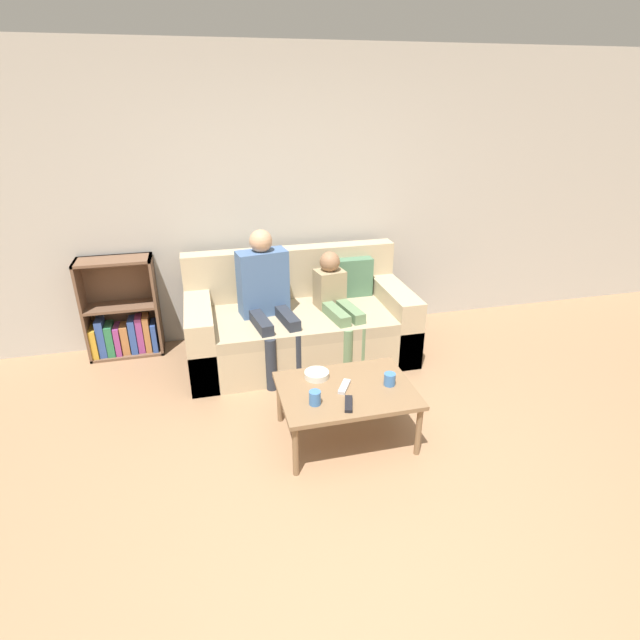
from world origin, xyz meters
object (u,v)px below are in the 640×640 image
at_px(tv_remote_1, 344,387).
at_px(tv_remote_0, 349,404).
at_px(bookshelf, 122,319).
at_px(snack_bowl, 317,375).
at_px(person_child, 337,301).
at_px(cup_near, 390,379).
at_px(cup_far, 315,398).
at_px(person_adult, 266,291).
at_px(coffee_table, 346,393).
at_px(couch, 300,324).

bearing_deg(tv_remote_1, tv_remote_0, -68.39).
height_order(bookshelf, snack_bowl, bookshelf).
bearing_deg(person_child, cup_near, -97.03).
xyz_separation_m(bookshelf, tv_remote_1, (1.60, -1.68, 0.07)).
relative_size(cup_far, tv_remote_1, 0.54).
bearing_deg(bookshelf, person_adult, -22.27).
bearing_deg(person_child, coffee_table, -112.04).
height_order(cup_near, cup_far, cup_far).
height_order(couch, snack_bowl, couch).
height_order(bookshelf, tv_remote_1, bookshelf).
relative_size(bookshelf, snack_bowl, 5.31).
distance_m(person_adult, cup_far, 1.33).
bearing_deg(person_adult, cup_near, -70.66).
distance_m(couch, coffee_table, 1.27).
xyz_separation_m(cup_far, tv_remote_0, (0.20, -0.07, -0.04)).
bearing_deg(tv_remote_0, bookshelf, 147.04).
bearing_deg(tv_remote_0, tv_remote_1, 98.43).
distance_m(tv_remote_0, snack_bowl, 0.40).
xyz_separation_m(person_adult, tv_remote_0, (0.31, -1.37, -0.28)).
distance_m(couch, tv_remote_1, 1.26).
height_order(coffee_table, person_adult, person_adult).
relative_size(coffee_table, snack_bowl, 5.27).
bearing_deg(snack_bowl, cup_near, -24.91).
distance_m(couch, tv_remote_0, 1.46).
bearing_deg(person_child, couch, 143.93).
bearing_deg(person_adult, couch, 7.31).
relative_size(person_child, tv_remote_0, 5.41).
height_order(cup_far, tv_remote_0, cup_far).
xyz_separation_m(person_adult, tv_remote_1, (0.35, -1.17, -0.28)).
bearing_deg(snack_bowl, cup_far, -105.53).
bearing_deg(cup_far, person_child, 68.40).
height_order(coffee_table, person_child, person_child).
xyz_separation_m(person_adult, person_child, (0.60, -0.06, -0.13)).
distance_m(person_adult, snack_bowl, 1.04).
bearing_deg(coffee_table, snack_bowl, 130.60).
height_order(person_adult, cup_far, person_adult).
distance_m(tv_remote_1, snack_bowl, 0.23).
height_order(cup_near, snack_bowl, cup_near).
bearing_deg(couch, cup_near, -74.74).
relative_size(bookshelf, person_adult, 0.76).
distance_m(person_child, cup_far, 1.34).
bearing_deg(bookshelf, tv_remote_0, -50.26).
bearing_deg(couch, person_child, -26.44).
distance_m(couch, person_child, 0.42).
xyz_separation_m(coffee_table, cup_far, (-0.25, -0.13, 0.08)).
bearing_deg(person_child, bookshelf, 153.23).
height_order(couch, tv_remote_0, couch).
xyz_separation_m(couch, snack_bowl, (-0.10, -1.08, 0.12)).
bearing_deg(cup_near, tv_remote_1, 173.76).
distance_m(couch, cup_far, 1.41).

